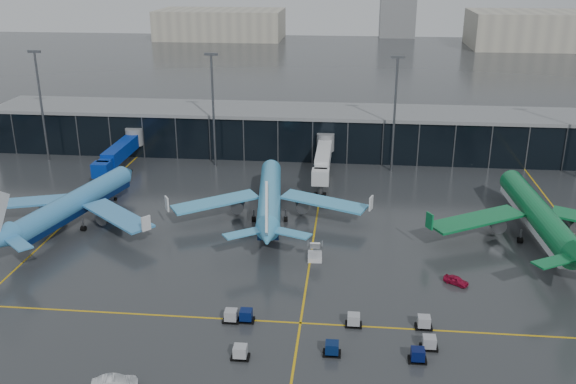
# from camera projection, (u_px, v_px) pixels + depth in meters

# --- Properties ---
(ground) EXTENTS (600.00, 600.00, 0.00)m
(ground) POSITION_uv_depth(u_px,v_px,m) (244.00, 267.00, 99.29)
(ground) COLOR #282B2D
(ground) RESTS_ON ground
(terminal_pier) EXTENTS (142.00, 17.00, 10.70)m
(terminal_pier) POSITION_uv_depth(u_px,v_px,m) (286.00, 130.00, 155.19)
(terminal_pier) COLOR black
(terminal_pier) RESTS_ON ground
(jet_bridges) EXTENTS (94.00, 27.50, 7.20)m
(jet_bridges) POSITION_uv_depth(u_px,v_px,m) (119.00, 152.00, 141.08)
(jet_bridges) COLOR #595B60
(jet_bridges) RESTS_ON ground
(flood_masts) EXTENTS (203.00, 0.50, 25.50)m
(flood_masts) POSITION_uv_depth(u_px,v_px,m) (303.00, 108.00, 140.59)
(flood_masts) COLOR #595B60
(flood_masts) RESTS_ON ground
(distant_hangars) EXTENTS (260.00, 71.00, 22.00)m
(distant_hangars) POSITION_uv_depth(u_px,v_px,m) (419.00, 27.00, 343.24)
(distant_hangars) COLOR #B2AD99
(distant_hangars) RESTS_ON ground
(taxi_lines) EXTENTS (220.00, 120.00, 0.02)m
(taxi_lines) POSITION_uv_depth(u_px,v_px,m) (313.00, 241.00, 108.22)
(taxi_lines) COLOR gold
(taxi_lines) RESTS_ON ground
(airliner_arkefly) EXTENTS (45.71, 49.57, 13.00)m
(airliner_arkefly) POSITION_uv_depth(u_px,v_px,m) (73.00, 190.00, 112.81)
(airliner_arkefly) COLOR #3C8AC6
(airliner_arkefly) RESTS_ON ground
(airliner_klm_near) EXTENTS (41.57, 46.15, 13.02)m
(airliner_klm_near) POSITION_uv_depth(u_px,v_px,m) (270.00, 184.00, 115.99)
(airliner_klm_near) COLOR #41A2D6
(airliner_klm_near) RESTS_ON ground
(airliner_aer_lingus) EXTENTS (42.25, 47.52, 14.00)m
(airliner_aer_lingus) POSITION_uv_depth(u_px,v_px,m) (540.00, 200.00, 107.20)
(airliner_aer_lingus) COLOR #0C6935
(airliner_aer_lingus) RESTS_ON ground
(baggage_carts) EXTENTS (27.55, 10.44, 1.70)m
(baggage_carts) POSITION_uv_depth(u_px,v_px,m) (333.00, 334.00, 80.55)
(baggage_carts) COLOR black
(baggage_carts) RESTS_ON ground
(mobile_airstair) EXTENTS (2.39, 3.33, 3.45)m
(mobile_airstair) POSITION_uv_depth(u_px,v_px,m) (315.00, 254.00, 101.86)
(mobile_airstair) COLOR silver
(mobile_airstair) RESTS_ON ground
(service_van_red) EXTENTS (3.89, 3.33, 1.26)m
(service_van_red) POSITION_uv_depth(u_px,v_px,m) (456.00, 280.00, 94.08)
(service_van_red) COLOR maroon
(service_van_red) RESTS_ON ground
(service_van_white) EXTENTS (5.30, 3.07, 1.65)m
(service_van_white) POSITION_uv_depth(u_px,v_px,m) (114.00, 383.00, 71.21)
(service_van_white) COLOR silver
(service_van_white) RESTS_ON ground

